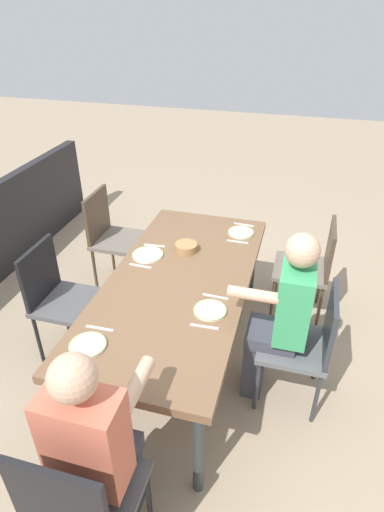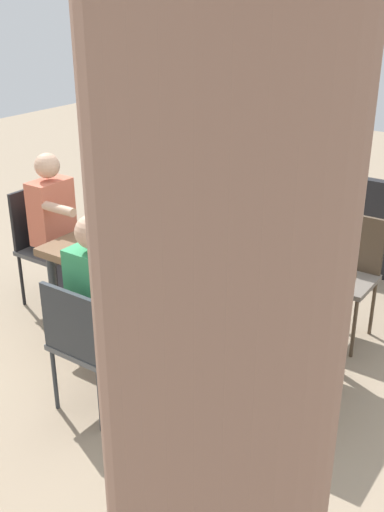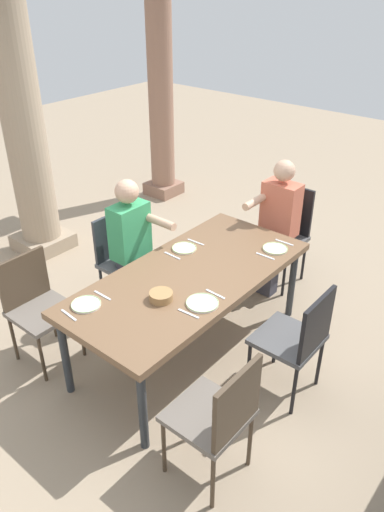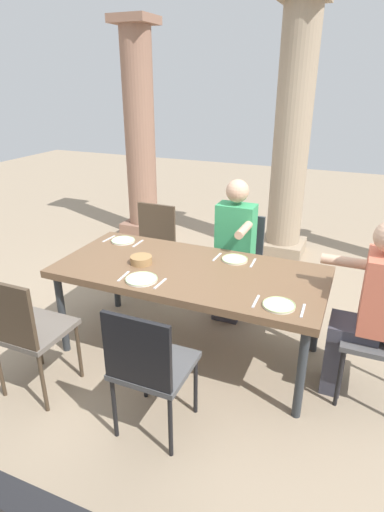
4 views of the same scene
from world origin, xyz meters
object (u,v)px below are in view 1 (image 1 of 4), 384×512
object	(u,v)px
plate_0	(241,232)
plate_2	(210,310)
chair_mid_south	(58,294)
chair_mid_north	(306,340)
chair_head_east	(80,503)
chair_west_north	(311,264)
dining_table	(178,287)
diner_woman_green	(97,446)
plate_3	(88,345)
chair_west_south	(111,233)
plate_1	(148,255)
bread_basket	(186,247)
diner_man_white	(281,316)

from	to	relation	value
plate_0	plate_2	size ratio (longest dim) A/B	1.01
chair_mid_south	chair_mid_north	bearing A→B (deg)	90.00
chair_mid_south	chair_head_east	xyz separation A→B (m)	(1.33, 0.89, 0.03)
chair_west_north	chair_mid_north	xyz separation A→B (m)	(0.93, 0.00, 0.00)
dining_table	chair_mid_north	world-z (taller)	chair_mid_north
chair_mid_north	diner_woman_green	size ratio (longest dim) A/B	0.69
dining_table	chair_mid_north	distance (m)	0.92
chair_head_east	plate_3	bearing A→B (deg)	-156.95
chair_west_north	plate_2	size ratio (longest dim) A/B	4.28
chair_west_south	diner_woman_green	bearing A→B (deg)	23.49
dining_table	plate_1	distance (m)	0.40
chair_mid_south	plate_1	xyz separation A→B (m)	(-0.36, 0.58, 0.22)
chair_mid_north	plate_3	distance (m)	1.37
plate_0	chair_mid_north	bearing A→B (deg)	33.71
plate_3	plate_1	bearing A→B (deg)	-179.16
chair_mid_south	plate_1	bearing A→B (deg)	121.80
dining_table	plate_3	size ratio (longest dim) A/B	9.73
chair_mid_south	bread_basket	bearing A→B (deg)	121.12
chair_west_south	chair_head_east	distance (m)	2.42
diner_woman_green	plate_2	world-z (taller)	diner_woman_green
plate_1	plate_3	world-z (taller)	same
chair_west_north	plate_1	bearing A→B (deg)	-64.77
plate_0	plate_1	bearing A→B (deg)	-49.12
dining_table	plate_2	world-z (taller)	plate_2
chair_mid_south	plate_3	distance (m)	0.89
chair_west_south	bread_basket	size ratio (longest dim) A/B	5.47
chair_mid_south	plate_2	size ratio (longest dim) A/B	4.39
chair_west_south	plate_3	distance (m)	1.68
dining_table	diner_man_white	distance (m)	0.72
chair_mid_south	plate_3	xyz separation A→B (m)	(0.63, 0.60, 0.22)
bread_basket	chair_mid_south	bearing A→B (deg)	-58.88
chair_mid_south	plate_2	xyz separation A→B (m)	(0.15, 1.18, 0.22)
plate_2	chair_west_south	bearing A→B (deg)	-132.33
plate_1	plate_2	xyz separation A→B (m)	(0.51, 0.60, 0.00)
chair_mid_north	plate_1	bearing A→B (deg)	-106.64
chair_mid_north	bread_basket	distance (m)	1.10
dining_table	diner_man_white	bearing A→B (deg)	80.19
plate_2	chair_head_east	bearing A→B (deg)	-13.72
chair_mid_north	plate_1	world-z (taller)	chair_mid_north
chair_mid_south	plate_2	bearing A→B (deg)	82.85
chair_head_east	chair_west_south	bearing A→B (deg)	-158.37
chair_mid_north	chair_head_east	bearing A→B (deg)	-33.96
chair_west_south	diner_man_white	distance (m)	1.86
plate_3	chair_mid_south	bearing A→B (deg)	-136.41
chair_mid_south	plate_1	world-z (taller)	chair_mid_south
dining_table	chair_west_south	size ratio (longest dim) A/B	2.19
plate_0	bread_basket	bearing A→B (deg)	-42.75
plate_0	chair_mid_south	bearing A→B (deg)	-53.28
chair_mid_south	chair_head_east	bearing A→B (deg)	33.98
dining_table	diner_woman_green	bearing A→B (deg)	0.14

